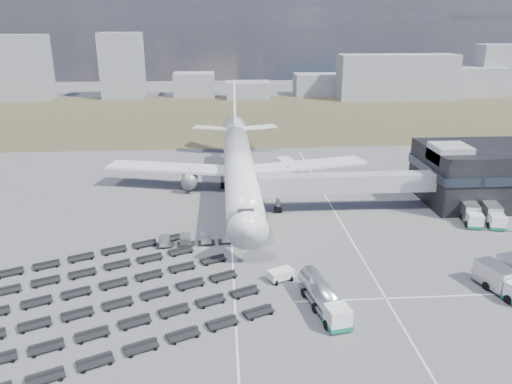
{
  "coord_description": "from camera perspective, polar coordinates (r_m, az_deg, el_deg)",
  "views": [
    {
      "loc": [
        -3.0,
        -58.62,
        31.63
      ],
      "look_at": [
        2.39,
        19.93,
        4.0
      ],
      "focal_mm": 35.0,
      "sensor_mm": 36.0,
      "label": 1
    }
  ],
  "objects": [
    {
      "name": "ground",
      "position": [
        66.68,
        -0.89,
        -8.98
      ],
      "size": [
        420.0,
        420.0,
        0.0
      ],
      "primitive_type": "plane",
      "color": "#565659",
      "rests_on": "ground"
    },
    {
      "name": "grass_strip",
      "position": [
        171.59,
        -2.88,
        8.69
      ],
      "size": [
        420.0,
        90.0,
        0.01
      ],
      "primitive_type": "cube",
      "color": "#48482B",
      "rests_on": "ground"
    },
    {
      "name": "lane_markings",
      "position": [
        70.43,
        7.01,
        -7.5
      ],
      "size": [
        47.12,
        110.0,
        0.01
      ],
      "color": "silver",
      "rests_on": "ground"
    },
    {
      "name": "terminal",
      "position": [
        100.46,
        26.63,
        2.02
      ],
      "size": [
        30.4,
        16.4,
        11.0
      ],
      "color": "black",
      "rests_on": "ground"
    },
    {
      "name": "jet_bridge",
      "position": [
        85.51,
        9.05,
        0.98
      ],
      "size": [
        30.3,
        3.8,
        7.05
      ],
      "color": "#939399",
      "rests_on": "ground"
    },
    {
      "name": "airliner",
      "position": [
        94.78,
        -1.96,
        3.19
      ],
      "size": [
        51.59,
        64.53,
        17.62
      ],
      "color": "white",
      "rests_on": "ground"
    },
    {
      "name": "skyline",
      "position": [
        209.64,
        -2.44,
        13.08
      ],
      "size": [
        315.62,
        25.91,
        25.98
      ],
      "color": "gray",
      "rests_on": "ground"
    },
    {
      "name": "fuel_tanker",
      "position": [
        58.27,
        7.77,
        -11.86
      ],
      "size": [
        4.5,
        10.34,
        3.24
      ],
      "rotation": [
        0.0,
        0.0,
        0.2
      ],
      "color": "white",
      "rests_on": "ground"
    },
    {
      "name": "pushback_tug",
      "position": [
        64.19,
        2.86,
        -9.47
      ],
      "size": [
        3.64,
        2.96,
        1.44
      ],
      "primitive_type": "cube",
      "rotation": [
        0.0,
        0.0,
        0.43
      ],
      "color": "white",
      "rests_on": "ground"
    },
    {
      "name": "catering_truck",
      "position": [
        104.82,
        3.63,
        2.67
      ],
      "size": [
        4.46,
        7.45,
        3.2
      ],
      "rotation": [
        0.0,
        0.0,
        0.25
      ],
      "color": "white",
      "rests_on": "ground"
    },
    {
      "name": "service_trucks_far",
      "position": [
        88.69,
        24.4,
        -2.33
      ],
      "size": [
        7.04,
        7.92,
        2.78
      ],
      "rotation": [
        0.0,
        0.0,
        -0.21
      ],
      "color": "white",
      "rests_on": "ground"
    },
    {
      "name": "uld_row",
      "position": [
        73.85,
        -6.9,
        -5.36
      ],
      "size": [
        11.54,
        2.6,
        1.59
      ],
      "rotation": [
        0.0,
        0.0,
        0.1
      ],
      "color": "black",
      "rests_on": "ground"
    },
    {
      "name": "baggage_dollies",
      "position": [
        62.76,
        -17.97,
        -11.55
      ],
      "size": [
        41.08,
        36.93,
        0.81
      ],
      "rotation": [
        0.0,
        0.0,
        0.43
      ],
      "color": "black",
      "rests_on": "ground"
    }
  ]
}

